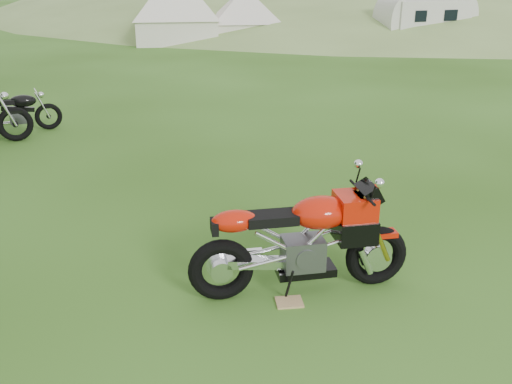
{
  "coord_description": "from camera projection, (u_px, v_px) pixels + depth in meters",
  "views": [
    {
      "loc": [
        -1.3,
        -5.76,
        3.15
      ],
      "look_at": [
        -0.02,
        0.4,
        0.66
      ],
      "focal_mm": 40.0,
      "sensor_mm": 36.0,
      "label": 1
    }
  ],
  "objects": [
    {
      "name": "tent_mid",
      "position": [
        245.0,
        13.0,
        25.34
      ],
      "size": [
        3.02,
        3.02,
        2.46
      ],
      "primitive_type": null,
      "rotation": [
        0.0,
        0.0,
        -0.07
      ],
      "color": "beige",
      "rests_on": "ground"
    },
    {
      "name": "ground",
      "position": [
        265.0,
        257.0,
        6.65
      ],
      "size": [
        120.0,
        120.0,
        0.0
      ],
      "primitive_type": "plane",
      "color": "#264A0F",
      "rests_on": "ground"
    },
    {
      "name": "vintage_moto_d",
      "position": [
        16.0,
        111.0,
        11.44
      ],
      "size": [
        1.74,
        0.8,
        0.89
      ],
      "primitive_type": null,
      "rotation": [
        0.0,
        0.0,
        0.25
      ],
      "color": "black",
      "rests_on": "ground"
    },
    {
      "name": "hillside",
      "position": [
        441.0,
        7.0,
        47.59
      ],
      "size": [
        80.0,
        64.0,
        8.0
      ],
      "primitive_type": "ellipsoid",
      "color": "olive",
      "rests_on": "ground"
    },
    {
      "name": "sport_motorcycle",
      "position": [
        301.0,
        234.0,
        5.72
      ],
      "size": [
        2.2,
        0.59,
        1.31
      ],
      "primitive_type": null,
      "rotation": [
        0.0,
        0.0,
        -0.02
      ],
      "color": "red",
      "rests_on": "ground"
    },
    {
      "name": "caravan",
      "position": [
        425.0,
        23.0,
        23.95
      ],
      "size": [
        4.27,
        2.25,
        1.92
      ],
      "primitive_type": null,
      "rotation": [
        0.0,
        0.0,
        0.1
      ],
      "color": "beige",
      "rests_on": "ground"
    },
    {
      "name": "plywood_board",
      "position": [
        289.0,
        302.0,
        5.73
      ],
      "size": [
        0.28,
        0.24,
        0.02
      ],
      "primitive_type": "cube",
      "rotation": [
        0.0,
        0.0,
        -0.08
      ],
      "color": "tan",
      "rests_on": "ground"
    },
    {
      "name": "tent_left",
      "position": [
        176.0,
        8.0,
        24.94
      ],
      "size": [
        3.67,
        3.67,
        2.97
      ],
      "primitive_type": null,
      "rotation": [
        0.0,
        0.0,
        -0.07
      ],
      "color": "silver",
      "rests_on": "ground"
    },
    {
      "name": "hedgerow",
      "position": [
        441.0,
        7.0,
        47.59
      ],
      "size": [
        36.0,
        1.2,
        8.6
      ],
      "primitive_type": null,
      "color": "black",
      "rests_on": "ground"
    }
  ]
}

